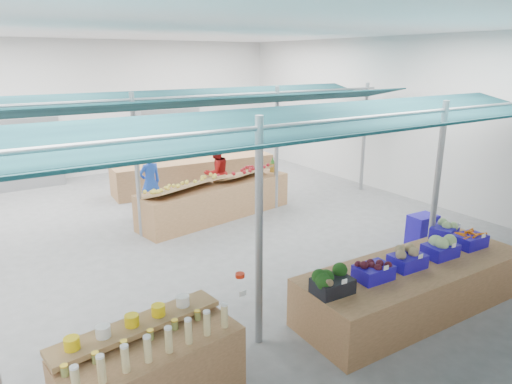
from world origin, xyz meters
TOP-DOWN VIEW (x-y plane):
  - floor at (0.00, 0.00)m, footprint 13.00×13.00m
  - hall at (0.00, 1.44)m, footprint 13.00×13.00m
  - pole_grid at (0.75, -1.75)m, footprint 10.00×4.60m
  - awnings at (0.75, -1.75)m, footprint 9.50×7.08m
  - back_shelving_left at (-2.50, 6.00)m, footprint 2.00×0.50m
  - back_shelving_right at (2.00, 6.00)m, footprint 2.00×0.50m
  - bottle_shelf at (-2.63, -4.38)m, footprint 1.95×1.33m
  - veg_counter at (1.39, -4.58)m, footprint 3.78×1.35m
  - fruit_counter at (0.91, 0.68)m, footprint 3.97×1.55m
  - far_counter at (1.60, 3.23)m, footprint 4.73×1.25m
  - crate_stack at (3.50, -3.10)m, footprint 0.57×0.41m
  - vendor_left at (-0.29, 1.78)m, footprint 0.62×0.46m
  - vendor_right at (1.51, 1.78)m, footprint 0.84×0.70m
  - crate_broccoli at (-0.22, -4.53)m, footprint 0.52×0.42m
  - crate_beets at (0.51, -4.55)m, footprint 0.52×0.42m
  - crate_celeriac at (1.18, -4.57)m, footprint 0.52×0.42m
  - crate_cabbage at (1.91, -4.59)m, footprint 0.52×0.42m
  - crate_carrots at (2.64, -4.61)m, footprint 0.52×0.42m
  - sparrow at (-0.39, -4.66)m, footprint 0.12×0.09m
  - pole_ribbon at (-1.34, -4.10)m, footprint 0.12×0.12m
  - apple_heap_yellow at (0.02, 0.44)m, footprint 2.02×1.28m
  - apple_heap_red at (1.70, 0.72)m, footprint 1.65×1.15m
  - pineapple at (2.66, 0.88)m, footprint 0.14×0.14m
  - crate_extra at (2.65, -4.14)m, footprint 0.58×0.48m

SIDE VIEW (x-z plane):
  - floor at x=0.00m, z-range 0.00..0.00m
  - crate_stack at x=3.50m, z-range 0.00..0.65m
  - veg_counter at x=1.39m, z-range 0.00..0.73m
  - fruit_counter at x=0.91m, z-range 0.00..0.83m
  - far_counter at x=1.60m, z-range 0.00..0.84m
  - bottle_shelf at x=-2.63m, z-range -0.10..1.00m
  - vendor_left at x=-0.29m, z-range 0.00..1.55m
  - vendor_right at x=1.51m, z-range 0.00..1.55m
  - crate_carrots at x=2.64m, z-range 0.70..0.99m
  - crate_beets at x=0.51m, z-range 0.72..1.01m
  - crate_celeriac at x=1.18m, z-range 0.72..1.03m
  - crate_extra at x=2.65m, z-range 0.72..1.04m
  - crate_broccoli at x=-0.22m, z-range 0.71..1.06m
  - crate_cabbage at x=1.91m, z-range 0.71..1.06m
  - sparrow at x=-0.39m, z-range 0.92..1.03m
  - apple_heap_yellow at x=0.02m, z-range 0.86..1.13m
  - apple_heap_red at x=1.70m, z-range 0.86..1.13m
  - back_shelving_left at x=-2.50m, z-range 0.00..2.00m
  - back_shelving_right at x=2.00m, z-range 0.00..2.00m
  - pineapple at x=2.66m, z-range 0.82..1.21m
  - pole_ribbon at x=-1.34m, z-range 0.94..1.22m
  - pole_grid at x=0.75m, z-range 0.31..3.31m
  - hall at x=0.00m, z-range -3.85..9.15m
  - awnings at x=0.75m, z-range 2.63..2.93m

